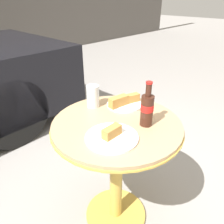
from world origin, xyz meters
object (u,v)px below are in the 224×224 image
bistro_table (116,151)px  lunch_plate_far (124,102)px  cola_bottle_left (147,109)px  drinking_glass (93,97)px  lunch_plate_near (112,136)px

bistro_table → lunch_plate_far: 0.30m
cola_bottle_left → lunch_plate_far: (0.09, 0.23, -0.07)m
bistro_table → cola_bottle_left: cola_bottle_left is taller
drinking_glass → cola_bottle_left: bearing=-83.0°
cola_bottle_left → drinking_glass: cola_bottle_left is taller
bistro_table → cola_bottle_left: (0.09, -0.13, 0.29)m
drinking_glass → lunch_plate_near: (-0.17, -0.32, -0.05)m
lunch_plate_far → lunch_plate_near: bearing=-149.1°
lunch_plate_far → bistro_table: bearing=-150.6°
drinking_glass → lunch_plate_near: bearing=-118.4°
cola_bottle_left → lunch_plate_near: bearing=168.3°
bistro_table → drinking_glass: size_ratio=5.64×
lunch_plate_near → drinking_glass: bearing=61.6°
drinking_glass → bistro_table: bearing=-100.4°
lunch_plate_near → lunch_plate_far: 0.36m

